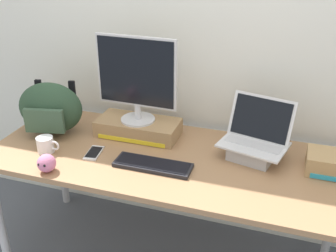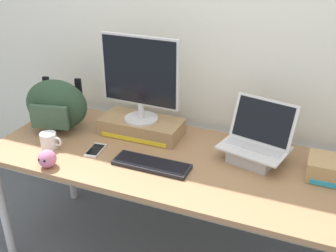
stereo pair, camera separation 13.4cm
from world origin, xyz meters
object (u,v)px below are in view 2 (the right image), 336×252
open_laptop (255,149)px  coffee_mug (49,141)px  toner_box_yellow (142,127)px  plush_toy (47,159)px  cell_phone (95,150)px  external_keyboard (151,164)px  desktop_monitor (140,77)px  messenger_backpack (56,105)px

open_laptop → coffee_mug: (-1.08, -0.30, -0.02)m
toner_box_yellow → plush_toy: (-0.28, -0.51, -0.00)m
cell_phone → plush_toy: plush_toy is taller
open_laptop → external_keyboard: bearing=-137.1°
coffee_mug → cell_phone: 0.27m
toner_box_yellow → open_laptop: (0.68, -0.05, 0.02)m
desktop_monitor → open_laptop: size_ratio=1.28×
coffee_mug → cell_phone: bearing=13.6°
toner_box_yellow → cell_phone: (-0.14, -0.28, -0.04)m
toner_box_yellow → plush_toy: same height
cell_phone → messenger_backpack: bearing=148.5°
coffee_mug → plush_toy: (0.12, -0.17, 0.00)m
coffee_mug → desktop_monitor: bearing=40.8°
external_keyboard → messenger_backpack: (-0.70, 0.18, 0.14)m
cell_phone → plush_toy: (-0.14, -0.23, 0.04)m
external_keyboard → coffee_mug: (-0.60, -0.04, 0.03)m
messenger_backpack → coffee_mug: (0.10, -0.22, -0.11)m
coffee_mug → plush_toy: plush_toy is taller
open_laptop → toner_box_yellow: bearing=-170.2°
desktop_monitor → messenger_backpack: 0.55m
plush_toy → toner_box_yellow: bearing=61.2°
desktop_monitor → coffee_mug: 0.61m
desktop_monitor → plush_toy: 0.66m
messenger_backpack → plush_toy: messenger_backpack is taller
cell_phone → plush_toy: size_ratio=1.67×
desktop_monitor → cell_phone: desktop_monitor is taller
desktop_monitor → cell_phone: 0.47m
coffee_mug → external_keyboard: bearing=3.5°
toner_box_yellow → coffee_mug: toner_box_yellow is taller
external_keyboard → messenger_backpack: messenger_backpack is taller
toner_box_yellow → external_keyboard: bearing=-56.5°
open_laptop → cell_phone: bearing=-150.1°
toner_box_yellow → open_laptop: size_ratio=1.24×
messenger_backpack → plush_toy: (0.21, -0.39, -0.11)m
toner_box_yellow → cell_phone: size_ratio=3.08×
cell_phone → plush_toy: bearing=-128.4°
toner_box_yellow → messenger_backpack: size_ratio=1.18×
open_laptop → messenger_backpack: open_laptop is taller
desktop_monitor → external_keyboard: bearing=-54.5°
desktop_monitor → plush_toy: bearing=-116.9°
desktop_monitor → cell_phone: (-0.14, -0.28, -0.35)m
cell_phone → desktop_monitor: bearing=55.6°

